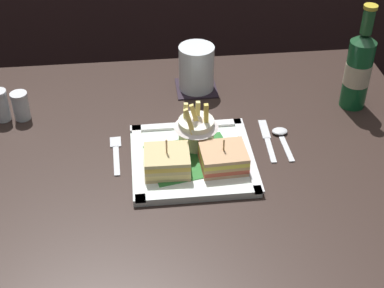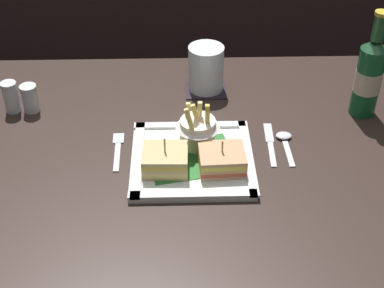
% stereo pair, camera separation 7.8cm
% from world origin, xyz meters
% --- Properties ---
extents(dining_table, '(1.07, 0.86, 0.78)m').
position_xyz_m(dining_table, '(0.00, 0.00, 0.60)').
color(dining_table, '#30221D').
rests_on(dining_table, ground_plane).
extents(square_plate, '(0.25, 0.25, 0.02)m').
position_xyz_m(square_plate, '(0.00, -0.02, 0.79)').
color(square_plate, white).
rests_on(square_plate, dining_table).
extents(sandwich_half_left, '(0.09, 0.08, 0.08)m').
position_xyz_m(sandwich_half_left, '(-0.05, -0.05, 0.81)').
color(sandwich_half_left, tan).
rests_on(sandwich_half_left, square_plate).
extents(sandwich_half_right, '(0.10, 0.09, 0.07)m').
position_xyz_m(sandwich_half_right, '(0.06, -0.05, 0.81)').
color(sandwich_half_right, tan).
rests_on(sandwich_half_right, square_plate).
extents(fries_cup, '(0.09, 0.09, 0.11)m').
position_xyz_m(fries_cup, '(0.02, 0.03, 0.83)').
color(fries_cup, white).
rests_on(fries_cup, square_plate).
extents(beer_bottle, '(0.06, 0.06, 0.25)m').
position_xyz_m(beer_bottle, '(0.41, 0.16, 0.88)').
color(beer_bottle, '#135A2D').
rests_on(beer_bottle, dining_table).
extents(drink_coaster, '(0.10, 0.10, 0.00)m').
position_xyz_m(drink_coaster, '(0.04, 0.27, 0.78)').
color(drink_coaster, black).
rests_on(drink_coaster, dining_table).
extents(water_glass, '(0.09, 0.09, 0.11)m').
position_xyz_m(water_glass, '(0.04, 0.27, 0.83)').
color(water_glass, silver).
rests_on(water_glass, dining_table).
extents(fork, '(0.02, 0.13, 0.00)m').
position_xyz_m(fork, '(-0.16, 0.03, 0.78)').
color(fork, silver).
rests_on(fork, dining_table).
extents(knife, '(0.02, 0.16, 0.00)m').
position_xyz_m(knife, '(0.17, 0.04, 0.78)').
color(knife, silver).
rests_on(knife, dining_table).
extents(spoon, '(0.03, 0.12, 0.01)m').
position_xyz_m(spoon, '(0.21, 0.05, 0.78)').
color(spoon, silver).
rests_on(spoon, dining_table).
extents(salt_shaker, '(0.04, 0.04, 0.08)m').
position_xyz_m(salt_shaker, '(-0.42, 0.18, 0.81)').
color(salt_shaker, silver).
rests_on(salt_shaker, dining_table).
extents(pepper_shaker, '(0.04, 0.04, 0.07)m').
position_xyz_m(pepper_shaker, '(-0.37, 0.18, 0.81)').
color(pepper_shaker, silver).
rests_on(pepper_shaker, dining_table).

